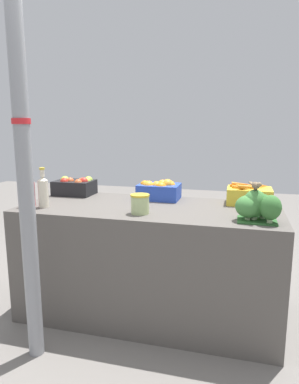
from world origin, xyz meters
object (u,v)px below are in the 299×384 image
Objects in this scene: support_pole at (21,124)px; carrot_crate at (249,195)px; apple_crate at (75,186)px; pickle_jar at (140,204)px; orange_crate at (159,190)px; juice_bottle_ruby at (30,191)px; broccoli_pile at (257,206)px; juice_bottle_cloudy at (43,191)px; sparrow_bird at (256,185)px.

support_pole reaches higher than carrot_crate.
pickle_jar is at bearing -33.95° from apple_crate.
pickle_jar is (-0.02, -0.45, -0.01)m from orange_crate.
juice_bottle_ruby is at bearing -150.55° from orange_crate.
orange_crate reaches higher than carrot_crate.
broccoli_pile is (0.68, -0.44, 0.02)m from orange_crate.
broccoli_pile is at bearing 0.28° from juice_bottle_ruby.
orange_crate is at bearing 32.97° from juice_bottle_cloudy.
support_pole is 1.01m from apple_crate.
support_pole is at bearing -79.97° from apple_crate.
broccoli_pile is (0.03, -0.45, 0.03)m from carrot_crate.
orange_crate is 0.45m from pickle_jar.
apple_crate is 1.20× the size of broccoli_pile.
orange_crate is 1.19× the size of juice_bottle_ruby.
juice_bottle_ruby is (-0.80, -0.45, 0.03)m from orange_crate.
support_pole is 10.45× the size of juice_bottle_ruby.
apple_crate is at bearing 146.05° from pickle_jar.
apple_crate is 1.45m from broccoli_pile.
apple_crate is 0.47m from juice_bottle_ruby.
broccoli_pile is at bearing -33.10° from orange_crate.
carrot_crate is 1.20× the size of broccoli_pile.
orange_crate is 0.65m from carrot_crate.
sparrow_bird is (1.37, -0.00, 0.10)m from juice_bottle_cloudy.
juice_bottle_cloudy is at bearing -179.78° from pickle_jar.
support_pole reaches higher than orange_crate.
pickle_jar is at bearing 0.19° from juice_bottle_ruby.
juice_bottle_ruby is at bearing 122.24° from support_pole.
carrot_crate is (1.19, 0.87, -0.48)m from support_pole.
pickle_jar is at bearing -114.93° from sparrow_bird.
juice_bottle_cloudy is 0.68m from pickle_jar.
support_pole is 1.32m from sparrow_bird.
juice_bottle_ruby reaches higher than broccoli_pile.
sparrow_bird is at bearing -18.72° from apple_crate.
support_pole is at bearing -95.66° from sparrow_bird.
broccoli_pile is 0.99× the size of juice_bottle_ruby.
support_pole is 21.66× the size of pickle_jar.
orange_crate is (0.54, 0.87, -0.47)m from support_pole.
support_pole reaches higher than juice_bottle_ruby.
juice_bottle_cloudy is (-0.00, -0.46, 0.04)m from apple_crate.
orange_crate is 1.00× the size of carrot_crate.
apple_crate is at bearing 89.61° from juice_bottle_cloudy.
orange_crate is 0.81m from broccoli_pile.
apple_crate is (-0.15, 0.87, -0.48)m from support_pole.
apple_crate is 1.45m from sparrow_bird.
pickle_jar is (0.68, 0.00, -0.05)m from juice_bottle_cloudy.
broccoli_pile is at bearing 19.00° from support_pole.
juice_bottle_ruby reaches higher than orange_crate.
apple_crate is 0.81m from pickle_jar.
sparrow_bird is at bearing -137.18° from broccoli_pile.
juice_bottle_cloudy is 2.11× the size of sparrow_bird.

